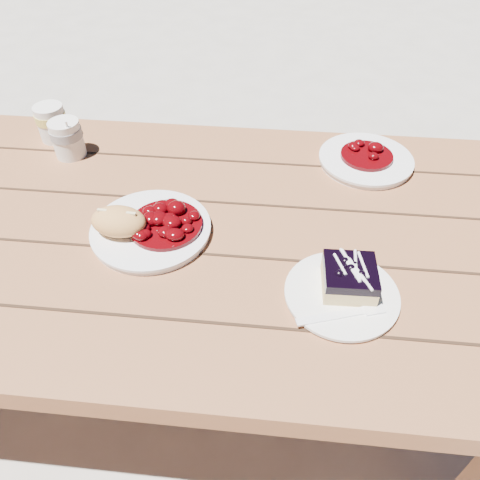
# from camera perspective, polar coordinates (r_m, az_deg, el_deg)

# --- Properties ---
(ground) EXTENTS (60.00, 60.00, 0.00)m
(ground) POSITION_cam_1_polar(r_m,az_deg,el_deg) (1.62, -12.68, -17.72)
(ground) COLOR #B0AA9F
(ground) RESTS_ON ground
(picnic_table) EXTENTS (2.00, 1.55, 0.75)m
(picnic_table) POSITION_cam_1_polar(r_m,az_deg,el_deg) (1.15, -17.14, -3.45)
(picnic_table) COLOR brown
(picnic_table) RESTS_ON ground
(main_plate) EXTENTS (0.24, 0.24, 0.02)m
(main_plate) POSITION_cam_1_polar(r_m,az_deg,el_deg) (0.96, -10.77, 1.20)
(main_plate) COLOR white
(main_plate) RESTS_ON picnic_table
(goulash_stew) EXTENTS (0.15, 0.15, 0.04)m
(goulash_stew) POSITION_cam_1_polar(r_m,az_deg,el_deg) (0.94, -9.17, 2.58)
(goulash_stew) COLOR #530207
(goulash_stew) RESTS_ON main_plate
(bread_roll) EXTENTS (0.11, 0.08, 0.06)m
(bread_roll) POSITION_cam_1_polar(r_m,az_deg,el_deg) (0.94, -14.57, 2.21)
(bread_roll) COLOR #DF9F55
(bread_roll) RESTS_ON main_plate
(dessert_plate) EXTENTS (0.20, 0.20, 0.01)m
(dessert_plate) POSITION_cam_1_polar(r_m,az_deg,el_deg) (0.85, 12.26, -6.53)
(dessert_plate) COLOR white
(dessert_plate) RESTS_ON picnic_table
(blueberry_cake) EXTENTS (0.09, 0.09, 0.05)m
(blueberry_cake) POSITION_cam_1_polar(r_m,az_deg,el_deg) (0.84, 13.18, -4.47)
(blueberry_cake) COLOR #E6C77D
(blueberry_cake) RESTS_ON dessert_plate
(fork_dessert) EXTENTS (0.16, 0.07, 0.00)m
(fork_dessert) POSITION_cam_1_polar(r_m,az_deg,el_deg) (0.81, 11.14, -9.10)
(fork_dessert) COLOR white
(fork_dessert) RESTS_ON dessert_plate
(coffee_cup) EXTENTS (0.07, 0.07, 0.09)m
(coffee_cup) POSITION_cam_1_polar(r_m,az_deg,el_deg) (1.23, -20.29, 11.50)
(coffee_cup) COLOR white
(coffee_cup) RESTS_ON picnic_table
(second_plate) EXTENTS (0.22, 0.22, 0.02)m
(second_plate) POSITION_cam_1_polar(r_m,az_deg,el_deg) (1.18, 15.06, 9.36)
(second_plate) COLOR white
(second_plate) RESTS_ON picnic_table
(second_stew) EXTENTS (0.12, 0.12, 0.04)m
(second_stew) POSITION_cam_1_polar(r_m,az_deg,el_deg) (1.17, 15.32, 10.52)
(second_stew) COLOR #530207
(second_stew) RESTS_ON second_plate
(second_cup) EXTENTS (0.07, 0.07, 0.09)m
(second_cup) POSITION_cam_1_polar(r_m,az_deg,el_deg) (1.31, -21.93, 13.11)
(second_cup) COLOR white
(second_cup) RESTS_ON picnic_table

